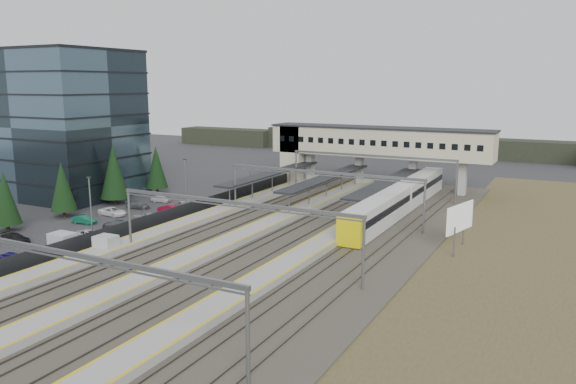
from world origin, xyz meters
The scene contains 15 objects.
ground centered at (0.00, 0.00, 0.00)m, with size 220.00×220.00×0.00m, color #2B2B2D.
office_building centered at (-36.00, 12.00, 12.19)m, with size 24.30×18.30×24.30m.
conifer_row centered at (-22.00, -3.86, 4.84)m, with size 4.42×49.82×9.50m.
car_park centered at (-13.27, -6.56, 0.60)m, with size 10.57×44.70×1.29m.
lampposts centered at (-8.00, 1.25, 4.34)m, with size 0.50×53.25×8.07m.
fence centered at (-6.50, 5.00, 1.00)m, with size 0.08×90.00×2.00m.
relay_cabin_near centered at (-8.27, -12.17, 1.13)m, with size 2.72×2.00×2.26m.
relay_cabin_far centered at (-3.44, -10.39, 1.06)m, with size 2.35×1.97×2.12m.
rail_corridor centered at (9.34, 5.00, 0.29)m, with size 34.00×90.00×0.92m.
canopies centered at (7.00, 27.00, 3.92)m, with size 23.10×30.00×3.28m.
footbridge centered at (7.70, 42.00, 7.93)m, with size 40.40×6.40×11.20m.
gantries centered at (12.00, 3.00, 6.00)m, with size 28.40×62.28×7.17m.
train centered at (20.00, 24.23, 2.15)m, with size 3.00×41.72×3.78m.
billboard centered at (31.30, 9.06, 3.72)m, with size 1.70×6.22×5.49m.
treeline_far centered at (23.81, 92.28, 2.95)m, with size 170.00×19.00×7.00m.
Camera 1 is at (42.52, -54.51, 18.78)m, focal length 35.00 mm.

